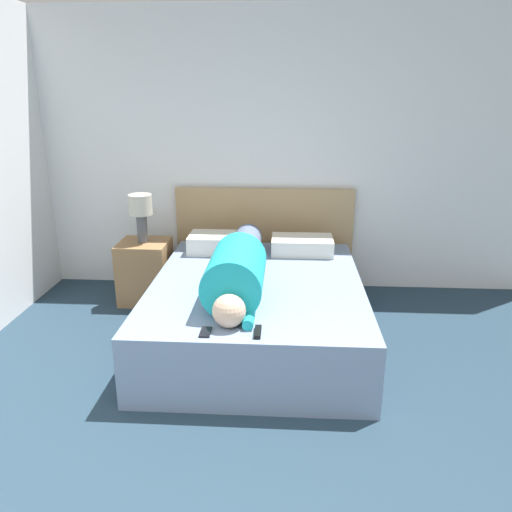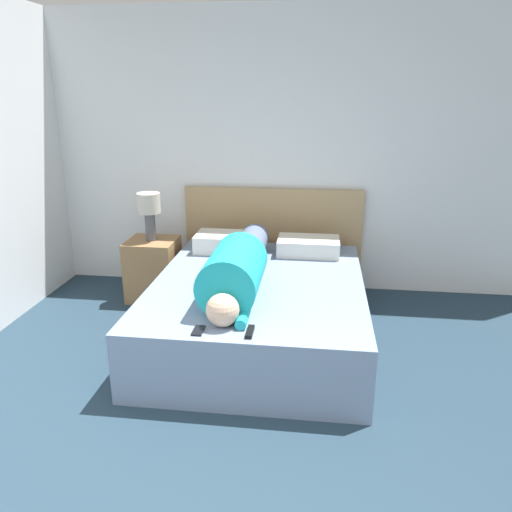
# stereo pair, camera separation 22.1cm
# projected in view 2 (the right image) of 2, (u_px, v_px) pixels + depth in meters

# --- Properties ---
(wall_back) EXTENTS (5.48, 0.06, 2.60)m
(wall_back) POSITION_uv_depth(u_px,v_px,m) (277.00, 154.00, 4.68)
(wall_back) COLOR white
(wall_back) RESTS_ON ground_plane
(bed) EXTENTS (1.59, 2.01, 0.49)m
(bed) POSITION_uv_depth(u_px,v_px,m) (258.00, 310.00, 3.89)
(bed) COLOR #7589A8
(bed) RESTS_ON ground_plane
(headboard) EXTENTS (1.71, 0.04, 0.99)m
(headboard) POSITION_uv_depth(u_px,v_px,m) (273.00, 239.00, 4.88)
(headboard) COLOR tan
(headboard) RESTS_ON ground_plane
(nightstand) EXTENTS (0.44, 0.43, 0.57)m
(nightstand) POSITION_uv_depth(u_px,v_px,m) (153.00, 269.00, 4.66)
(nightstand) COLOR olive
(nightstand) RESTS_ON ground_plane
(table_lamp) EXTENTS (0.21, 0.21, 0.44)m
(table_lamp) POSITION_uv_depth(u_px,v_px,m) (149.00, 208.00, 4.48)
(table_lamp) COLOR #4C4C51
(table_lamp) RESTS_ON nightstand
(person_lying) EXTENTS (0.39, 1.67, 0.39)m
(person_lying) POSITION_uv_depth(u_px,v_px,m) (238.00, 267.00, 3.61)
(person_lying) COLOR #DBB293
(person_lying) RESTS_ON bed
(pillow_near_headboard) EXTENTS (0.57, 0.35, 0.16)m
(pillow_near_headboard) POSITION_uv_depth(u_px,v_px,m) (228.00, 242.00, 4.51)
(pillow_near_headboard) COLOR silver
(pillow_near_headboard) RESTS_ON bed
(pillow_second) EXTENTS (0.54, 0.35, 0.14)m
(pillow_second) POSITION_uv_depth(u_px,v_px,m) (308.00, 246.00, 4.42)
(pillow_second) COLOR silver
(pillow_second) RESTS_ON bed
(tv_remote) EXTENTS (0.04, 0.15, 0.02)m
(tv_remote) POSITION_uv_depth(u_px,v_px,m) (250.00, 332.00, 2.99)
(tv_remote) COLOR black
(tv_remote) RESTS_ON bed
(cell_phone) EXTENTS (0.06, 0.13, 0.01)m
(cell_phone) POSITION_uv_depth(u_px,v_px,m) (198.00, 331.00, 3.01)
(cell_phone) COLOR black
(cell_phone) RESTS_ON bed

